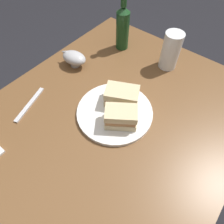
{
  "coord_description": "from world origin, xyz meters",
  "views": [
    {
      "loc": [
        0.32,
        0.28,
        1.39
      ],
      "look_at": [
        -0.02,
        0.0,
        0.79
      ],
      "focal_mm": 32.57,
      "sensor_mm": 36.0,
      "label": 1
    }
  ],
  "objects_px": {
    "plate": "(116,113)",
    "gravy_boat": "(74,58)",
    "sandwich_half_left": "(121,117)",
    "cider_bottle": "(123,27)",
    "sandwich_half_right": "(122,96)",
    "pint_glass": "(170,53)",
    "fork": "(30,104)"
  },
  "relations": [
    {
      "from": "sandwich_half_right",
      "to": "cider_bottle",
      "type": "relative_size",
      "value": 0.55
    },
    {
      "from": "gravy_boat",
      "to": "plate",
      "type": "bearing_deg",
      "value": 72.32
    },
    {
      "from": "plate",
      "to": "sandwich_half_right",
      "type": "height_order",
      "value": "sandwich_half_right"
    },
    {
      "from": "sandwich_half_left",
      "to": "sandwich_half_right",
      "type": "bearing_deg",
      "value": -144.93
    },
    {
      "from": "pint_glass",
      "to": "fork",
      "type": "relative_size",
      "value": 0.91
    },
    {
      "from": "sandwich_half_right",
      "to": "gravy_boat",
      "type": "bearing_deg",
      "value": -99.29
    },
    {
      "from": "sandwich_half_right",
      "to": "gravy_boat",
      "type": "xyz_separation_m",
      "value": [
        -0.05,
        -0.31,
        -0.01
      ]
    },
    {
      "from": "sandwich_half_left",
      "to": "gravy_boat",
      "type": "distance_m",
      "value": 0.38
    },
    {
      "from": "plate",
      "to": "pint_glass",
      "type": "distance_m",
      "value": 0.37
    },
    {
      "from": "plate",
      "to": "cider_bottle",
      "type": "bearing_deg",
      "value": -146.04
    },
    {
      "from": "sandwich_half_left",
      "to": "cider_bottle",
      "type": "relative_size",
      "value": 0.49
    },
    {
      "from": "fork",
      "to": "pint_glass",
      "type": "bearing_deg",
      "value": -47.3
    },
    {
      "from": "sandwich_half_left",
      "to": "gravy_boat",
      "type": "xyz_separation_m",
      "value": [
        -0.13,
        -0.36,
        -0.01
      ]
    },
    {
      "from": "cider_bottle",
      "to": "sandwich_half_right",
      "type": "bearing_deg",
      "value": 36.94
    },
    {
      "from": "sandwich_half_right",
      "to": "cider_bottle",
      "type": "distance_m",
      "value": 0.37
    },
    {
      "from": "plate",
      "to": "sandwich_half_right",
      "type": "bearing_deg",
      "value": -167.36
    },
    {
      "from": "plate",
      "to": "fork",
      "type": "relative_size",
      "value": 1.59
    },
    {
      "from": "pint_glass",
      "to": "fork",
      "type": "height_order",
      "value": "pint_glass"
    },
    {
      "from": "pint_glass",
      "to": "cider_bottle",
      "type": "bearing_deg",
      "value": -85.76
    },
    {
      "from": "cider_bottle",
      "to": "pint_glass",
      "type": "bearing_deg",
      "value": 94.24
    },
    {
      "from": "plate",
      "to": "gravy_boat",
      "type": "bearing_deg",
      "value": -107.68
    },
    {
      "from": "gravy_boat",
      "to": "fork",
      "type": "distance_m",
      "value": 0.28
    },
    {
      "from": "sandwich_half_left",
      "to": "cider_bottle",
      "type": "bearing_deg",
      "value": -143.45
    },
    {
      "from": "plate",
      "to": "cider_bottle",
      "type": "distance_m",
      "value": 0.43
    },
    {
      "from": "cider_bottle",
      "to": "plate",
      "type": "bearing_deg",
      "value": 33.96
    },
    {
      "from": "sandwich_half_left",
      "to": "cider_bottle",
      "type": "xyz_separation_m",
      "value": [
        -0.37,
        -0.28,
        0.06
      ]
    },
    {
      "from": "gravy_boat",
      "to": "cider_bottle",
      "type": "relative_size",
      "value": 0.5
    },
    {
      "from": "fork",
      "to": "sandwich_half_right",
      "type": "bearing_deg",
      "value": -68.52
    },
    {
      "from": "sandwich_half_left",
      "to": "gravy_boat",
      "type": "bearing_deg",
      "value": -109.68
    },
    {
      "from": "plate",
      "to": "gravy_boat",
      "type": "xyz_separation_m",
      "value": [
        -0.1,
        -0.32,
        0.03
      ]
    },
    {
      "from": "plate",
      "to": "sandwich_half_right",
      "type": "xyz_separation_m",
      "value": [
        -0.05,
        -0.01,
        0.04
      ]
    },
    {
      "from": "plate",
      "to": "cider_bottle",
      "type": "xyz_separation_m",
      "value": [
        -0.34,
        -0.23,
        0.1
      ]
    }
  ]
}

